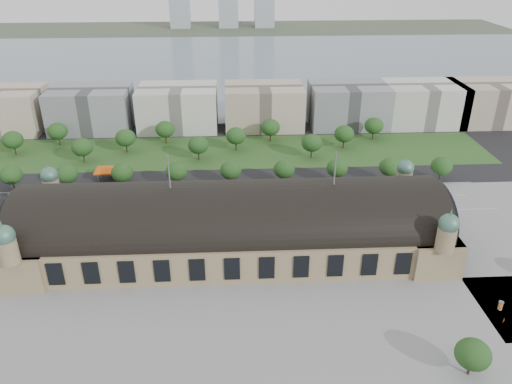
{
  "coord_description": "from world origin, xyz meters",
  "views": [
    {
      "loc": [
        0.97,
        -149.87,
        99.64
      ],
      "look_at": [
        9.56,
        18.29,
        14.0
      ],
      "focal_mm": 35.0,
      "sensor_mm": 36.0,
      "label": 1
    }
  ],
  "objects_px": {
    "parked_car_6": "(163,216)",
    "bus_east": "(324,202)",
    "parked_car_1": "(51,224)",
    "pedestrian_4": "(465,355)",
    "bus_mid": "(228,210)",
    "parked_car_4": "(125,217)",
    "bus_west": "(222,210)",
    "petrol_station": "(115,171)",
    "traffic_car_6": "(435,200)",
    "traffic_car_4": "(223,209)",
    "advertising_column": "(501,306)",
    "pedestrian_1": "(504,321)",
    "parked_car_3": "(138,222)",
    "parked_car_5": "(173,216)",
    "parked_car_2": "(83,220)",
    "parked_car_0": "(53,219)",
    "traffic_car_5": "(313,194)",
    "traffic_car_3": "(164,194)"
  },
  "relations": [
    {
      "from": "parked_car_5",
      "to": "bus_east",
      "type": "bearing_deg",
      "value": 67.7
    },
    {
      "from": "traffic_car_5",
      "to": "parked_car_1",
      "type": "height_order",
      "value": "parked_car_1"
    },
    {
      "from": "parked_car_6",
      "to": "bus_east",
      "type": "distance_m",
      "value": 66.58
    },
    {
      "from": "traffic_car_5",
      "to": "advertising_column",
      "type": "relative_size",
      "value": 1.42
    },
    {
      "from": "parked_car_0",
      "to": "bus_east",
      "type": "distance_m",
      "value": 109.8
    },
    {
      "from": "parked_car_1",
      "to": "parked_car_4",
      "type": "bearing_deg",
      "value": 77.52
    },
    {
      "from": "bus_mid",
      "to": "bus_east",
      "type": "relative_size",
      "value": 1.04
    },
    {
      "from": "parked_car_4",
      "to": "parked_car_6",
      "type": "xyz_separation_m",
      "value": [
        14.94,
        0.0,
        0.02
      ]
    },
    {
      "from": "bus_east",
      "to": "parked_car_0",
      "type": "bearing_deg",
      "value": 96.63
    },
    {
      "from": "parked_car_6",
      "to": "pedestrian_1",
      "type": "height_order",
      "value": "pedestrian_1"
    },
    {
      "from": "parked_car_5",
      "to": "bus_mid",
      "type": "bearing_deg",
      "value": 66.45
    },
    {
      "from": "traffic_car_3",
      "to": "traffic_car_4",
      "type": "height_order",
      "value": "traffic_car_4"
    },
    {
      "from": "traffic_car_3",
      "to": "parked_car_2",
      "type": "xyz_separation_m",
      "value": [
        -28.97,
        -21.27,
        0.11
      ]
    },
    {
      "from": "traffic_car_3",
      "to": "parked_car_3",
      "type": "relative_size",
      "value": 0.96
    },
    {
      "from": "parked_car_1",
      "to": "pedestrian_4",
      "type": "height_order",
      "value": "pedestrian_4"
    },
    {
      "from": "parked_car_3",
      "to": "bus_west",
      "type": "xyz_separation_m",
      "value": [
        33.02,
        6.0,
        1.02
      ]
    },
    {
      "from": "pedestrian_1",
      "to": "pedestrian_4",
      "type": "height_order",
      "value": "pedestrian_1"
    },
    {
      "from": "petrol_station",
      "to": "parked_car_2",
      "type": "bearing_deg",
      "value": -96.03
    },
    {
      "from": "traffic_car_6",
      "to": "parked_car_5",
      "type": "distance_m",
      "value": 109.82
    },
    {
      "from": "traffic_car_4",
      "to": "bus_east",
      "type": "relative_size",
      "value": 0.38
    },
    {
      "from": "traffic_car_4",
      "to": "parked_car_2",
      "type": "height_order",
      "value": "traffic_car_4"
    },
    {
      "from": "traffic_car_3",
      "to": "parked_car_5",
      "type": "distance_m",
      "value": 20.38
    },
    {
      "from": "parked_car_0",
      "to": "pedestrian_4",
      "type": "xyz_separation_m",
      "value": [
        132.35,
        -79.27,
        0.09
      ]
    },
    {
      "from": "parked_car_5",
      "to": "parked_car_6",
      "type": "xyz_separation_m",
      "value": [
        -4.04,
        0.0,
        -0.0
      ]
    },
    {
      "from": "petrol_station",
      "to": "traffic_car_6",
      "type": "height_order",
      "value": "petrol_station"
    },
    {
      "from": "bus_east",
      "to": "pedestrian_1",
      "type": "relative_size",
      "value": 6.42
    },
    {
      "from": "pedestrian_1",
      "to": "pedestrian_4",
      "type": "xyz_separation_m",
      "value": [
        -16.75,
        -12.29,
        -0.1
      ]
    },
    {
      "from": "petrol_station",
      "to": "parked_car_0",
      "type": "relative_size",
      "value": 2.93
    },
    {
      "from": "traffic_car_5",
      "to": "traffic_car_6",
      "type": "relative_size",
      "value": 0.76
    },
    {
      "from": "parked_car_3",
      "to": "parked_car_5",
      "type": "height_order",
      "value": "parked_car_3"
    },
    {
      "from": "bus_mid",
      "to": "parked_car_4",
      "type": "bearing_deg",
      "value": 94.11
    },
    {
      "from": "bus_mid",
      "to": "bus_west",
      "type": "bearing_deg",
      "value": 91.32
    },
    {
      "from": "bus_west",
      "to": "bus_mid",
      "type": "bearing_deg",
      "value": -84.22
    },
    {
      "from": "parked_car_1",
      "to": "parked_car_2",
      "type": "bearing_deg",
      "value": 79.89
    },
    {
      "from": "petrol_station",
      "to": "parked_car_1",
      "type": "bearing_deg",
      "value": -110.02
    },
    {
      "from": "pedestrian_1",
      "to": "advertising_column",
      "type": "bearing_deg",
      "value": 29.58
    },
    {
      "from": "parked_car_2",
      "to": "parked_car_6",
      "type": "height_order",
      "value": "parked_car_2"
    },
    {
      "from": "petrol_station",
      "to": "parked_car_6",
      "type": "height_order",
      "value": "petrol_station"
    },
    {
      "from": "traffic_car_5",
      "to": "bus_mid",
      "type": "xyz_separation_m",
      "value": [
        -36.72,
        -14.22,
        1.15
      ]
    },
    {
      "from": "traffic_car_6",
      "to": "parked_car_0",
      "type": "bearing_deg",
      "value": -93.49
    },
    {
      "from": "parked_car_6",
      "to": "bus_mid",
      "type": "bearing_deg",
      "value": 63.91
    },
    {
      "from": "parked_car_0",
      "to": "bus_mid",
      "type": "height_order",
      "value": "bus_mid"
    },
    {
      "from": "traffic_car_4",
      "to": "parked_car_1",
      "type": "relative_size",
      "value": 0.83
    },
    {
      "from": "traffic_car_4",
      "to": "pedestrian_4",
      "type": "height_order",
      "value": "pedestrian_4"
    },
    {
      "from": "parked_car_1",
      "to": "pedestrian_1",
      "type": "xyz_separation_m",
      "value": [
        148.41,
        -62.98,
        0.18
      ]
    },
    {
      "from": "petrol_station",
      "to": "parked_car_3",
      "type": "distance_m",
      "value": 47.52
    },
    {
      "from": "bus_east",
      "to": "parked_car_3",
      "type": "bearing_deg",
      "value": 101.25
    },
    {
      "from": "parked_car_6",
      "to": "parked_car_3",
      "type": "bearing_deg",
      "value": -97.5
    },
    {
      "from": "traffic_car_4",
      "to": "advertising_column",
      "type": "bearing_deg",
      "value": 51.54
    },
    {
      "from": "traffic_car_5",
      "to": "traffic_car_6",
      "type": "distance_m",
      "value": 51.46
    }
  ]
}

